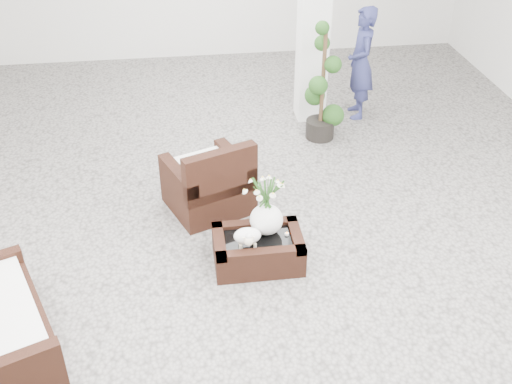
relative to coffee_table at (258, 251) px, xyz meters
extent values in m
plane|color=gray|center=(0.03, 0.49, -0.16)|extent=(11.00, 11.00, 0.00)
cube|color=black|center=(0.00, 0.00, 0.00)|extent=(0.90, 0.60, 0.31)
ellipsoid|color=white|center=(-0.12, -0.10, 0.26)|extent=(0.28, 0.23, 0.21)
cylinder|color=white|center=(0.30, 0.02, 0.17)|extent=(0.04, 0.04, 0.03)
cube|color=black|center=(-0.43, 1.09, 0.30)|extent=(1.10, 1.08, 0.91)
imported|color=navy|center=(1.94, 3.22, 0.66)|extent=(0.43, 0.62, 1.63)
camera|label=1|loc=(-0.69, -4.92, 4.00)|focal=43.42mm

